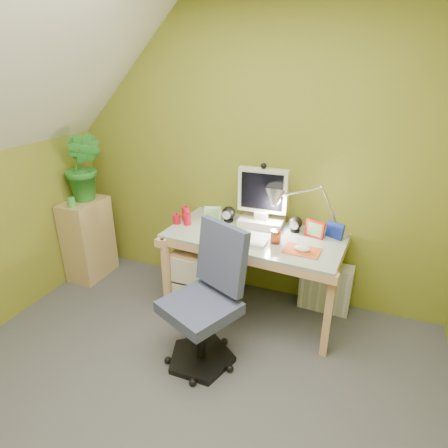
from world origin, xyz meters
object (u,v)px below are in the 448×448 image
at_px(desk_lamp, 323,199).
at_px(task_chair, 199,307).
at_px(desk, 253,275).
at_px(radiator, 325,287).
at_px(side_ledge, 89,239).
at_px(monitor, 263,196).
at_px(potted_plant, 84,167).

height_order(desk_lamp, task_chair, desk_lamp).
relative_size(desk, radiator, 3.24).
distance_m(side_ledge, task_chair, 1.59).
height_order(monitor, potted_plant, potted_plant).
bearing_deg(side_ledge, potted_plant, 61.39).
bearing_deg(desk, side_ledge, -176.06).
height_order(monitor, radiator, monitor).
bearing_deg(potted_plant, task_chair, -26.52).
distance_m(desk, potted_plant, 1.73).
xyz_separation_m(monitor, radiator, (0.54, 0.09, -0.74)).
xyz_separation_m(desk, task_chair, (-0.16, -0.65, 0.09)).
relative_size(side_ledge, task_chair, 0.85).
bearing_deg(desk, radiator, 30.92).
bearing_deg(desk_lamp, task_chair, -114.20).
height_order(monitor, task_chair, monitor).
distance_m(desk_lamp, side_ledge, 2.15).
xyz_separation_m(desk_lamp, radiator, (0.09, 0.09, -0.78)).
relative_size(monitor, task_chair, 0.55).
bearing_deg(potted_plant, monitor, 4.48).
xyz_separation_m(desk_lamp, potted_plant, (-2.03, -0.12, 0.07)).
bearing_deg(task_chair, monitor, 103.79).
height_order(desk, desk_lamp, desk_lamp).
relative_size(desk, potted_plant, 2.14).
relative_size(desk, desk_lamp, 2.33).
bearing_deg(desk_lamp, potted_plant, -164.52).
distance_m(desk_lamp, radiator, 0.79).
relative_size(monitor, desk_lamp, 0.87).
bearing_deg(monitor, radiator, 7.53).
height_order(desk, potted_plant, potted_plant).
height_order(desk, task_chair, task_chair).
bearing_deg(desk, monitor, 94.16).
bearing_deg(radiator, desk_lamp, -131.23).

